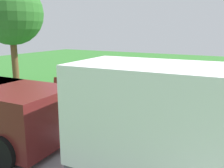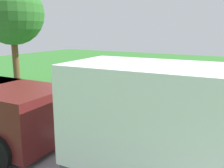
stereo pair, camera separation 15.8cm
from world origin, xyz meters
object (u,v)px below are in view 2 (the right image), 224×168
park_bench (71,88)px  parasol_orange_1 (163,107)px  parasol_purple_0 (63,76)px  parasol_yellow_1 (130,108)px  shade_tree (12,14)px  parasol_purple_1 (151,87)px  parasol_teal_0 (105,86)px  parasol_blue_0 (110,79)px  parasol_orange_0 (82,68)px  box_trailer_white (154,119)px  parasol_pink_1 (116,71)px

park_bench → parasol_orange_1: size_ratio=1.80×
parasol_purple_0 → parasol_orange_1: parasol_orange_1 is taller
parasol_yellow_1 → shade_tree: bearing=-7.4°
parasol_purple_1 → parasol_teal_0: (1.98, 0.71, -0.06)m
parasol_purple_1 → parasol_blue_0: 3.08m
parasol_orange_0 → parasol_orange_1: size_ratio=1.21×
park_bench → parasol_teal_0: size_ratio=1.74×
box_trailer_white → parasol_orange_0: bearing=-47.1°
parasol_purple_1 → parasol_orange_1: (-1.35, 2.46, -0.06)m
parasol_purple_1 → parasol_teal_0: 2.11m
park_bench → parasol_purple_0: bearing=-44.3°
parasol_orange_1 → parasol_yellow_1: (1.00, 0.46, -0.07)m
parasol_purple_0 → parasol_pink_1: parasol_pink_1 is taller
parasol_purple_0 → park_bench: bearing=135.7°
parasol_purple_1 → parasol_pink_1: size_ratio=1.06×
shade_tree → parasol_purple_0: size_ratio=6.11×
parasol_teal_0 → box_trailer_white: bearing=129.1°
parasol_orange_0 → parasol_purple_0: bearing=96.7°
parasol_yellow_1 → parasol_pink_1: bearing=-57.2°
shade_tree → parasol_orange_0: size_ratio=4.82×
parasol_orange_0 → box_trailer_white: bearing=132.9°
parasol_purple_1 → parasol_pink_1: 4.58m
box_trailer_white → park_bench: (5.32, -4.09, -0.85)m
parasol_blue_0 → parasol_teal_0: bearing=113.3°
box_trailer_white → parasol_purple_1: (2.34, -6.05, -0.85)m
parasol_teal_0 → parasol_blue_0: bearing=-66.7°
shade_tree → parasol_purple_1: shade_tree is taller
box_trailer_white → parasol_blue_0: bearing=-54.6°
shade_tree → parasol_teal_0: (-4.27, -1.34, -3.27)m
parasol_pink_1 → parasol_teal_0: (-1.47, 3.72, -0.03)m
park_bench → parasol_blue_0: 3.19m
shade_tree → box_trailer_white: bearing=155.1°
parasol_purple_0 → parasol_yellow_1: size_ratio=1.12×
shade_tree → parasol_purple_1: size_ratio=4.59×
box_trailer_white → park_bench: 6.77m
parasol_purple_0 → parasol_pink_1: bearing=-130.1°
parasol_teal_0 → parasol_purple_1: bearing=-160.2°
parasol_orange_1 → parasol_pink_1: (4.81, -5.46, 0.03)m
parasol_blue_0 → parasol_teal_0: (-0.84, 1.94, 0.06)m
box_trailer_white → parasol_purple_0: box_trailer_white is taller
box_trailer_white → parasol_purple_1: size_ratio=2.90×
park_bench → parasol_purple_0: park_bench is taller
box_trailer_white → parasol_pink_1: box_trailer_white is taller
park_bench → parasol_purple_0: size_ratio=1.89×
parasol_blue_0 → parasol_yellow_1: bearing=127.4°
parasol_pink_1 → parasol_yellow_1: size_ratio=1.40×
parasol_purple_1 → parasol_orange_1: 2.81m
parasol_orange_1 → parasol_blue_0: size_ratio=1.03×
parasol_blue_0 → parasol_pink_1: bearing=-70.3°
parasol_orange_1 → shade_tree: bearing=-3.0°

